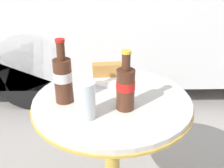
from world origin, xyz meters
TOP-DOWN VIEW (x-y plane):
  - bistro_table at (0.00, 0.00)m, footprint 0.64×0.64m
  - cola_bottle_left at (-0.19, -0.01)m, footprint 0.07×0.07m
  - cola_bottle_right at (0.05, -0.07)m, footprint 0.07×0.07m
  - drinking_glass at (-0.10, -0.13)m, footprint 0.07×0.07m
  - lunch_plate_near at (-0.02, 0.19)m, footprint 0.20×0.20m
  - parked_car at (0.52, 1.96)m, footprint 3.86×1.78m

SIDE VIEW (x-z plane):
  - bistro_table at x=0.00m, z-range 0.16..0.86m
  - parked_car at x=0.52m, z-range -0.05..1.41m
  - lunch_plate_near at x=-0.02m, z-range 0.69..0.76m
  - drinking_glass at x=-0.10m, z-range 0.69..0.83m
  - cola_bottle_right at x=0.05m, z-range 0.68..0.90m
  - cola_bottle_left at x=-0.19m, z-range 0.67..0.92m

